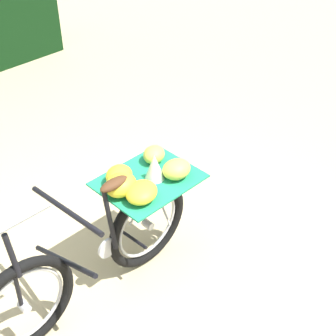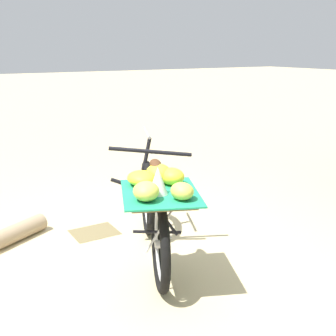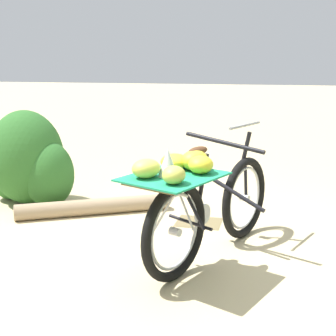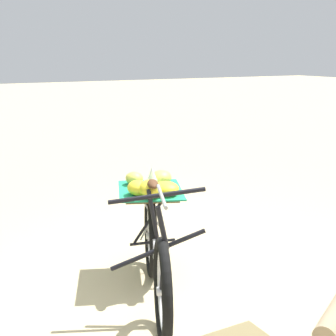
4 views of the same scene
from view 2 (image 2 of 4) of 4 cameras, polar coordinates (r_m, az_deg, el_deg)
ground_plane at (r=3.73m, az=-3.27°, el=-12.95°), size 60.00×60.00×0.00m
bicycle at (r=3.58m, az=-1.81°, el=-5.22°), size 1.00×1.75×1.03m
leaf_litter_patch at (r=4.44m, az=-9.61°, el=-8.27°), size 0.44×0.36×0.01m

